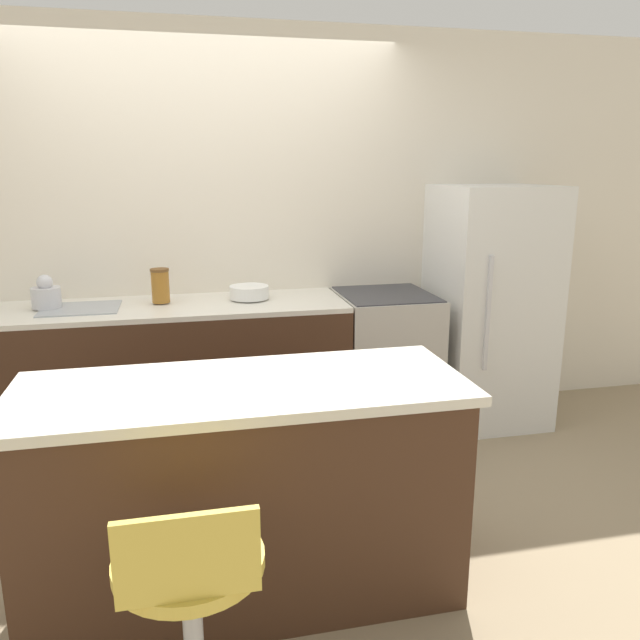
{
  "coord_description": "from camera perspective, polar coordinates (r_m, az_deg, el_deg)",
  "views": [
    {
      "loc": [
        -0.17,
        -3.43,
        1.73
      ],
      "look_at": [
        0.52,
        -0.4,
        0.96
      ],
      "focal_mm": 35.0,
      "sensor_mm": 36.0,
      "label": 1
    }
  ],
  "objects": [
    {
      "name": "kitchen_island",
      "position": [
        2.62,
        -6.81,
        -15.19
      ],
      "size": [
        1.75,
        0.68,
        0.91
      ],
      "color": "#422819",
      "rests_on": "ground_plane"
    },
    {
      "name": "oven_range",
      "position": [
        4.19,
        5.92,
        -3.78
      ],
      "size": [
        0.61,
        0.67,
        0.92
      ],
      "color": "#B7B2A8",
      "rests_on": "ground_plane"
    },
    {
      "name": "canister_jar",
      "position": [
        3.89,
        -14.39,
        3.08
      ],
      "size": [
        0.11,
        0.11,
        0.21
      ],
      "color": "#9E6623",
      "rests_on": "back_counter"
    },
    {
      "name": "kettle",
      "position": [
        3.97,
        -23.77,
        2.13
      ],
      "size": [
        0.17,
        0.17,
        0.19
      ],
      "color": "silver",
      "rests_on": "back_counter"
    },
    {
      "name": "refrigerator",
      "position": [
        4.37,
        15.21,
        1.21
      ],
      "size": [
        0.72,
        0.71,
        1.61
      ],
      "color": "silver",
      "rests_on": "ground_plane"
    },
    {
      "name": "wall_back",
      "position": [
        4.16,
        -10.44,
        7.8
      ],
      "size": [
        8.0,
        0.06,
        2.6
      ],
      "color": "silver",
      "rests_on": "ground_plane"
    },
    {
      "name": "ground_plane",
      "position": [
        3.84,
        -9.08,
        -13.0
      ],
      "size": [
        14.0,
        14.0,
        0.0
      ],
      "primitive_type": "plane",
      "color": "#998466"
    },
    {
      "name": "back_counter",
      "position": [
        3.99,
        -14.7,
        -5.13
      ],
      "size": [
        2.32,
        0.66,
        0.92
      ],
      "color": "#422819",
      "rests_on": "ground_plane"
    },
    {
      "name": "mixing_bowl",
      "position": [
        3.92,
        -6.49,
        2.56
      ],
      "size": [
        0.24,
        0.24,
        0.08
      ],
      "color": "white",
      "rests_on": "back_counter"
    },
    {
      "name": "stool_chair",
      "position": [
        2.05,
        -11.6,
        -25.1
      ],
      "size": [
        0.44,
        0.44,
        0.88
      ],
      "color": "#B7B7BC",
      "rests_on": "ground_plane"
    }
  ]
}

